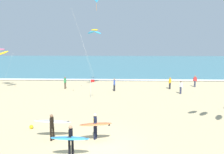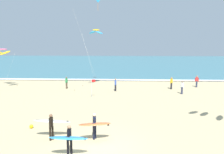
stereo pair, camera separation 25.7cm
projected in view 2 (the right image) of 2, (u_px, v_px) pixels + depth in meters
name	position (u px, v px, depth m)	size (l,w,h in m)	color
ground_plane	(98.00, 146.00, 14.43)	(160.00, 160.00, 0.00)	tan
ocean_water	(118.00, 63.00, 67.45)	(160.00, 60.00, 0.08)	teal
shoreline_foam	(114.00, 80.00, 38.12)	(160.00, 1.37, 0.01)	white
surfer_lead	(95.00, 124.00, 15.09)	(2.09, 1.08, 1.71)	black
surfer_trailing	(52.00, 123.00, 15.29)	(2.41, 1.03, 1.71)	black
surfer_third	(69.00, 138.00, 12.99)	(2.12, 0.99, 1.71)	black
kite_arc_rose_mid	(2.00, 52.00, 31.43)	(3.12, 3.05, 5.23)	yellow
kite_arc_golden_far	(96.00, 32.00, 31.13)	(3.05, 2.52, 7.73)	#2D99DB
kite_diamond_cobalt_high	(97.00, 3.00, 31.23)	(3.19, 3.32, 12.27)	#2D99DB
bystander_blue_top	(115.00, 85.00, 29.87)	(0.22, 0.50, 1.59)	black
bystander_yellow_top	(171.00, 83.00, 31.02)	(0.37, 0.38, 1.59)	black
bystander_white_top	(182.00, 87.00, 28.17)	(0.33, 0.42, 1.59)	#2D334C
bystander_red_top	(197.00, 81.00, 32.33)	(0.45, 0.31, 1.59)	#2D334C
bystander_green_top	(67.00, 83.00, 31.36)	(0.27, 0.48, 1.59)	#4C3D2D
lifeguard_flag	(92.00, 86.00, 26.38)	(0.44, 0.05, 2.10)	silver
beach_ball	(31.00, 126.00, 17.26)	(0.28, 0.28, 0.28)	yellow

